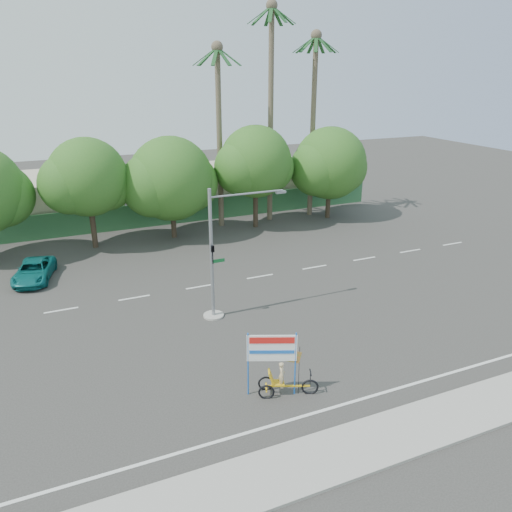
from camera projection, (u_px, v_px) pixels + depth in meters
name	position (u px, v px, depth m)	size (l,w,h in m)	color
ground	(289.00, 342.00, 24.33)	(120.00, 120.00, 0.00)	#33302D
sidewalk_near	(383.00, 439.00, 17.87)	(50.00, 2.40, 0.12)	gray
fence	(175.00, 212.00, 42.44)	(38.00, 0.08, 2.00)	#336B3D
building_left	(45.00, 200.00, 42.24)	(12.00, 8.00, 4.00)	beige
building_right	(242.00, 184.00, 48.99)	(14.00, 8.00, 3.60)	beige
tree_left	(87.00, 180.00, 35.38)	(6.66, 5.60, 8.07)	#473828
tree_center	(170.00, 181.00, 37.82)	(7.62, 6.40, 7.85)	#473828
tree_right	(255.00, 164.00, 40.14)	(6.90, 5.80, 8.36)	#473828
tree_far_right	(330.00, 165.00, 42.95)	(7.38, 6.20, 7.94)	#473828
palm_tall	(271.00, 95.00, 40.34)	(3.73, 3.79, 17.45)	#70604C
palm_mid	(314.00, 107.00, 42.20)	(3.73, 3.79, 15.45)	#70604C
palm_short	(219.00, 118.00, 39.24)	(3.73, 3.79, 14.45)	#70604C
traffic_signal	(218.00, 265.00, 25.90)	(4.72, 1.10, 7.00)	gray
trike_billboard	(279.00, 370.00, 20.04)	(2.73, 1.35, 2.88)	black
pickup_truck	(34.00, 271.00, 31.23)	(2.02, 4.38, 1.22)	#0E6767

